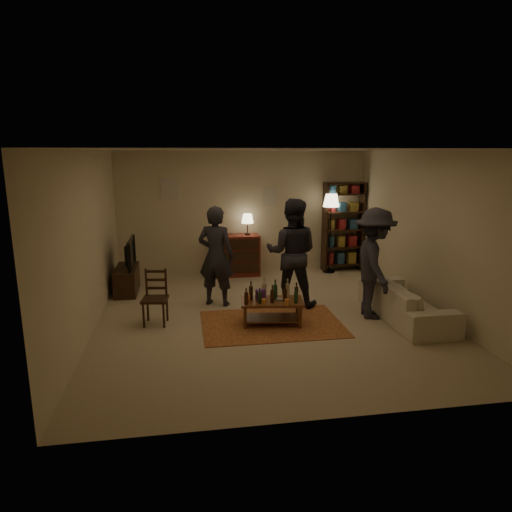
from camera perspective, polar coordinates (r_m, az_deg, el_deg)
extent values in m
plane|color=#C6B793|center=(7.61, 1.54, -7.65)|extent=(6.00, 6.00, 0.00)
plane|color=beige|center=(10.18, -1.58, 5.42)|extent=(5.50, 0.00, 5.50)
plane|color=beige|center=(7.26, -20.25, 1.62)|extent=(0.00, 6.00, 6.00)
plane|color=beige|center=(8.22, 20.82, 2.80)|extent=(0.00, 6.00, 6.00)
plane|color=beige|center=(4.42, 8.93, -4.61)|extent=(5.50, 0.00, 5.50)
plane|color=white|center=(7.13, 1.67, 13.13)|extent=(6.00, 6.00, 0.00)
cube|color=beige|center=(10.01, -10.79, 8.25)|extent=(0.35, 0.03, 0.45)
cube|color=beige|center=(10.21, 1.79, 7.42)|extent=(0.30, 0.03, 0.40)
cube|color=maroon|center=(7.32, 1.99, -8.46)|extent=(2.20, 1.50, 0.01)
cube|color=brown|center=(7.19, 2.01, -5.71)|extent=(1.03, 0.65, 0.04)
cube|color=brown|center=(7.28, 2.00, -7.73)|extent=(0.92, 0.54, 0.02)
cylinder|color=brown|center=(7.05, -1.37, -7.80)|extent=(0.05, 0.05, 0.36)
cylinder|color=brown|center=(7.11, 5.56, -7.69)|extent=(0.05, 0.05, 0.36)
cylinder|color=brown|center=(7.44, -1.39, -6.69)|extent=(0.05, 0.05, 0.36)
cylinder|color=brown|center=(7.49, 5.16, -6.59)|extent=(0.05, 0.05, 0.36)
cylinder|color=orange|center=(7.13, -1.01, -5.28)|extent=(0.07, 0.07, 0.10)
cylinder|color=orange|center=(6.98, 0.97, -5.72)|extent=(0.07, 0.07, 0.09)
cylinder|color=orange|center=(7.36, 2.20, -4.66)|extent=(0.07, 0.07, 0.11)
cylinder|color=orange|center=(6.97, 3.87, -5.77)|extent=(0.07, 0.07, 0.09)
cube|color=#683798|center=(7.17, 0.57, -4.84)|extent=(0.15, 0.11, 0.18)
cylinder|color=gray|center=(7.17, 2.99, -5.50)|extent=(0.12, 0.12, 0.03)
cube|color=#331E11|center=(7.35, -12.53, -5.31)|extent=(0.43, 0.43, 0.04)
cylinder|color=#331E11|center=(7.31, -13.89, -7.24)|extent=(0.04, 0.04, 0.40)
cylinder|color=#331E11|center=(7.25, -11.47, -7.29)|extent=(0.04, 0.04, 0.40)
cylinder|color=#331E11|center=(7.59, -13.38, -6.44)|extent=(0.04, 0.04, 0.40)
cylinder|color=#331E11|center=(7.53, -11.05, -6.48)|extent=(0.04, 0.04, 0.40)
cube|color=#331E11|center=(7.43, -12.39, -3.13)|extent=(0.31, 0.07, 0.46)
cube|color=#331E11|center=(9.19, -15.83, -2.88)|extent=(0.40, 1.00, 0.50)
imported|color=black|center=(9.07, -15.91, 0.34)|extent=(0.13, 0.97, 0.56)
cube|color=maroon|center=(10.04, -2.47, 0.09)|extent=(1.00, 0.48, 0.90)
cube|color=#331E11|center=(9.85, -2.28, -1.53)|extent=(0.92, 0.02, 0.22)
cube|color=#331E11|center=(9.79, -2.29, -0.06)|extent=(0.92, 0.02, 0.22)
cube|color=#331E11|center=(9.73, -2.31, 1.43)|extent=(0.92, 0.02, 0.22)
cylinder|color=#331E11|center=(9.97, -1.06, 2.77)|extent=(0.12, 0.12, 0.04)
cylinder|color=#331E11|center=(9.95, -1.07, 3.51)|extent=(0.02, 0.02, 0.22)
cone|color=#FFE5B2|center=(9.92, -1.07, 4.71)|extent=(0.26, 0.26, 0.20)
cube|color=#331E11|center=(10.41, 8.59, 3.51)|extent=(0.04, 0.34, 2.00)
cube|color=#331E11|center=(10.71, 12.99, 3.58)|extent=(0.04, 0.34, 2.00)
cube|color=#331E11|center=(10.72, 10.63, -0.94)|extent=(0.90, 0.34, 0.03)
cube|color=#331E11|center=(10.63, 10.72, 1.15)|extent=(0.90, 0.34, 0.03)
cube|color=#331E11|center=(10.56, 10.81, 3.28)|extent=(0.90, 0.34, 0.03)
cube|color=#331E11|center=(10.50, 10.90, 5.43)|extent=(0.90, 0.34, 0.03)
cube|color=#331E11|center=(10.46, 10.99, 7.60)|extent=(0.90, 0.34, 0.03)
cube|color=#331E11|center=(10.44, 11.05, 8.97)|extent=(0.90, 0.34, 0.03)
cube|color=maroon|center=(10.59, 9.13, -0.25)|extent=(0.12, 0.22, 0.26)
cube|color=navy|center=(10.67, 10.41, -0.20)|extent=(0.15, 0.22, 0.26)
cube|color=olive|center=(10.76, 11.76, -0.14)|extent=(0.18, 0.22, 0.26)
cube|color=navy|center=(10.51, 9.21, 1.82)|extent=(0.12, 0.22, 0.24)
cube|color=olive|center=(10.59, 10.49, 1.86)|extent=(0.15, 0.22, 0.24)
cube|color=maroon|center=(10.68, 11.86, 1.89)|extent=(0.18, 0.22, 0.24)
cube|color=olive|center=(10.44, 9.28, 3.93)|extent=(0.12, 0.22, 0.22)
cube|color=maroon|center=(10.52, 10.58, 3.94)|extent=(0.15, 0.22, 0.22)
cube|color=navy|center=(10.62, 11.95, 3.96)|extent=(0.18, 0.22, 0.22)
cube|color=maroon|center=(10.39, 9.36, 6.05)|extent=(0.12, 0.22, 0.20)
cube|color=navy|center=(10.47, 10.67, 6.05)|extent=(0.15, 0.22, 0.20)
cube|color=olive|center=(10.57, 12.05, 6.05)|extent=(0.18, 0.22, 0.20)
cube|color=navy|center=(10.35, 9.44, 8.19)|extent=(0.12, 0.22, 0.18)
cube|color=olive|center=(10.43, 10.75, 8.18)|extent=(0.15, 0.22, 0.18)
cube|color=maroon|center=(10.53, 12.15, 8.16)|extent=(0.18, 0.22, 0.18)
cylinder|color=black|center=(10.52, 9.07, -1.90)|extent=(0.28, 0.28, 0.03)
cylinder|color=black|center=(10.36, 9.23, 2.25)|extent=(0.03, 0.03, 1.58)
cone|color=#FFE5B2|center=(10.24, 9.39, 6.89)|extent=(0.36, 0.36, 0.28)
imported|color=beige|center=(7.86, 18.16, -5.30)|extent=(0.81, 2.08, 0.61)
imported|color=#23242A|center=(8.02, -5.02, -0.02)|extent=(0.76, 0.65, 1.77)
imported|color=#222229|center=(7.98, 4.49, 0.39)|extent=(1.11, 0.99, 1.90)
imported|color=#282931|center=(7.63, 14.57, -0.92)|extent=(0.84, 1.26, 1.81)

